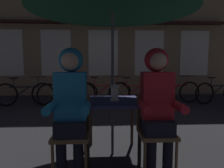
% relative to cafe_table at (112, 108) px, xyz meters
% --- Properties ---
extents(ground_plane, '(60.00, 60.00, 0.00)m').
position_rel_cafe_table_xyz_m(ground_plane, '(0.00, 0.00, -0.64)').
color(ground_plane, '#232326').
extents(cafe_table, '(0.72, 0.72, 0.74)m').
position_rel_cafe_table_xyz_m(cafe_table, '(0.00, 0.00, 0.00)').
color(cafe_table, navy).
rests_on(cafe_table, ground_plane).
extents(lantern, '(0.11, 0.11, 0.23)m').
position_rel_cafe_table_xyz_m(lantern, '(0.02, -0.04, 0.22)').
color(lantern, white).
rests_on(lantern, cafe_table).
extents(chair_left, '(0.40, 0.40, 0.87)m').
position_rel_cafe_table_xyz_m(chair_left, '(-0.48, -0.37, -0.15)').
color(chair_left, olive).
rests_on(chair_left, ground_plane).
extents(chair_right, '(0.40, 0.40, 0.87)m').
position_rel_cafe_table_xyz_m(chair_right, '(0.48, -0.37, -0.15)').
color(chair_right, olive).
rests_on(chair_right, ground_plane).
extents(person_left_hooded, '(0.45, 0.56, 1.40)m').
position_rel_cafe_table_xyz_m(person_left_hooded, '(-0.48, -0.43, 0.21)').
color(person_left_hooded, black).
rests_on(person_left_hooded, ground_plane).
extents(person_right_hooded, '(0.45, 0.56, 1.40)m').
position_rel_cafe_table_xyz_m(person_right_hooded, '(0.48, -0.43, 0.21)').
color(person_right_hooded, black).
rests_on(person_right_hooded, ground_plane).
extents(shopfront_building, '(10.00, 0.93, 6.20)m').
position_rel_cafe_table_xyz_m(shopfront_building, '(-0.09, 5.40, 2.45)').
color(shopfront_building, '#937A56').
rests_on(shopfront_building, ground_plane).
extents(bicycle_nearest, '(1.68, 0.19, 0.84)m').
position_rel_cafe_table_xyz_m(bicycle_nearest, '(-2.37, 3.24, -0.29)').
color(bicycle_nearest, black).
rests_on(bicycle_nearest, ground_plane).
extents(bicycle_second, '(1.65, 0.39, 0.84)m').
position_rel_cafe_table_xyz_m(bicycle_second, '(-1.15, 3.20, -0.29)').
color(bicycle_second, black).
rests_on(bicycle_second, ground_plane).
extents(bicycle_third, '(1.68, 0.10, 0.84)m').
position_rel_cafe_table_xyz_m(bicycle_third, '(-0.09, 3.45, -0.29)').
color(bicycle_third, black).
rests_on(bicycle_third, ground_plane).
extents(bicycle_fourth, '(1.68, 0.22, 0.84)m').
position_rel_cafe_table_xyz_m(bicycle_fourth, '(0.87, 3.38, -0.29)').
color(bicycle_fourth, black).
rests_on(bicycle_fourth, ground_plane).
extents(bicycle_fifth, '(1.68, 0.18, 0.84)m').
position_rel_cafe_table_xyz_m(bicycle_fifth, '(2.05, 3.39, -0.29)').
color(bicycle_fifth, black).
rests_on(bicycle_fifth, ground_plane).
extents(bicycle_furthest, '(1.65, 0.44, 0.84)m').
position_rel_cafe_table_xyz_m(bicycle_furthest, '(3.38, 3.26, -0.29)').
color(bicycle_furthest, black).
rests_on(bicycle_furthest, ground_plane).
extents(potted_plant, '(0.60, 0.60, 0.92)m').
position_rel_cafe_table_xyz_m(potted_plant, '(2.10, 4.53, -0.09)').
color(potted_plant, brown).
rests_on(potted_plant, ground_plane).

